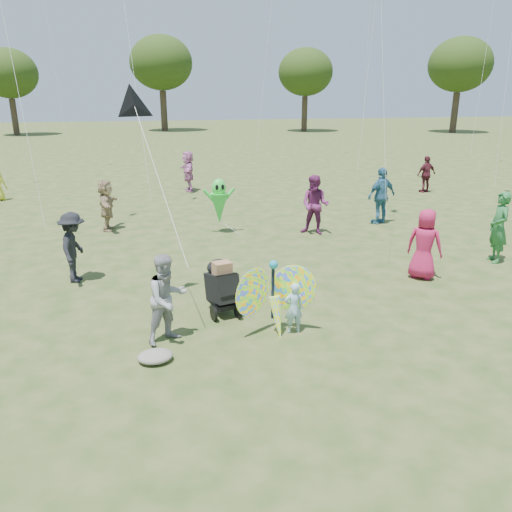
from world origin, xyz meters
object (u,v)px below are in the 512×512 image
(crowd_c, at_px, (381,196))
(crowd_e, at_px, (315,205))
(adult_man, at_px, (167,299))
(crowd_h, at_px, (426,174))
(jogging_stroller, at_px, (222,283))
(crowd_d, at_px, (107,205))
(crowd_b, at_px, (74,247))
(alien_kite, at_px, (219,203))
(crowd_a, at_px, (425,244))
(crowd_f, at_px, (499,227))
(butterfly_kite, at_px, (275,299))
(child_girl, at_px, (294,308))
(crowd_j, at_px, (188,171))

(crowd_c, distance_m, crowd_e, 2.74)
(adult_man, relative_size, crowd_h, 1.00)
(jogging_stroller, bearing_deg, crowd_d, 96.47)
(crowd_b, relative_size, alien_kite, 0.95)
(crowd_a, distance_m, jogging_stroller, 5.08)
(crowd_c, distance_m, jogging_stroller, 8.80)
(crowd_c, distance_m, crowd_f, 4.59)
(butterfly_kite, height_order, alien_kite, alien_kite)
(crowd_d, xyz_separation_m, crowd_f, (9.97, -5.85, 0.11))
(child_girl, height_order, crowd_e, crowd_e)
(crowd_b, relative_size, butterfly_kite, 0.96)
(crowd_d, bearing_deg, crowd_h, -69.26)
(crowd_c, distance_m, crowd_j, 9.48)
(child_girl, distance_m, butterfly_kite, 0.41)
(crowd_a, relative_size, alien_kite, 0.97)
(crowd_h, bearing_deg, crowd_j, -23.60)
(crowd_h, distance_m, butterfly_kite, 15.75)
(crowd_d, bearing_deg, adult_man, -164.21)
(crowd_c, bearing_deg, child_girl, 37.70)
(alien_kite, bearing_deg, crowd_b, -139.82)
(crowd_b, relative_size, crowd_f, 0.89)
(adult_man, height_order, crowd_e, crowd_e)
(crowd_c, height_order, crowd_j, crowd_c)
(butterfly_kite, bearing_deg, child_girl, -6.81)
(crowd_a, distance_m, crowd_h, 11.61)
(crowd_f, bearing_deg, crowd_b, -80.33)
(crowd_c, bearing_deg, adult_man, 26.97)
(child_girl, height_order, crowd_h, crowd_h)
(butterfly_kite, bearing_deg, jogging_stroller, 122.24)
(crowd_h, bearing_deg, jogging_stroller, 35.60)
(child_girl, xyz_separation_m, crowd_h, (10.14, 11.79, 0.32))
(crowd_e, bearing_deg, crowd_a, -39.26)
(crowd_b, height_order, crowd_d, crowd_b)
(crowd_e, height_order, butterfly_kite, crowd_e)
(child_girl, distance_m, jogging_stroller, 1.67)
(crowd_h, relative_size, jogging_stroller, 1.47)
(crowd_c, bearing_deg, crowd_j, -68.53)
(child_girl, height_order, alien_kite, alien_kite)
(jogging_stroller, bearing_deg, crowd_c, 29.70)
(crowd_d, xyz_separation_m, crowd_j, (3.38, 6.28, 0.08))
(alien_kite, bearing_deg, adult_man, -107.33)
(crowd_c, height_order, crowd_d, crowd_c)
(crowd_c, height_order, crowd_h, crowd_c)
(child_girl, xyz_separation_m, butterfly_kite, (-0.35, 0.04, 0.20))
(crowd_d, bearing_deg, crowd_e, -101.10)
(alien_kite, bearing_deg, butterfly_kite, -92.22)
(crowd_e, bearing_deg, butterfly_kite, -79.77)
(child_girl, bearing_deg, crowd_j, -90.48)
(adult_man, height_order, crowd_f, crowd_f)
(crowd_d, distance_m, jogging_stroller, 7.62)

